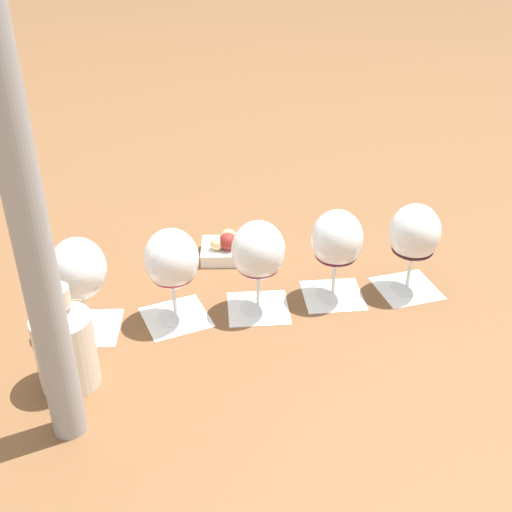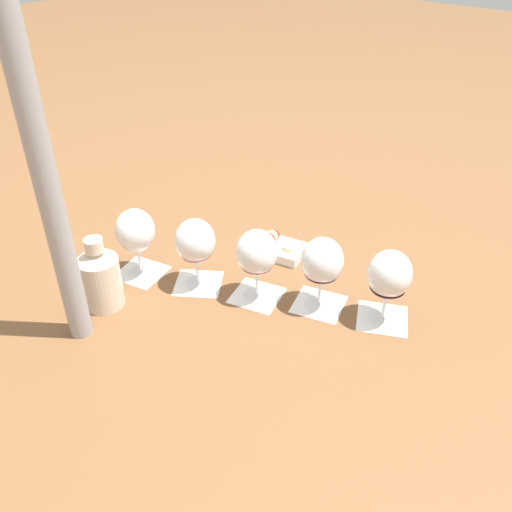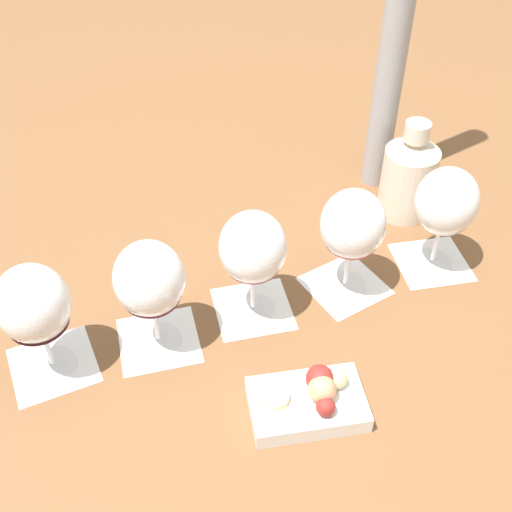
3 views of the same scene
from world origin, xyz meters
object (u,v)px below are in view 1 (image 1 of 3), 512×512
Objects in this scene: wine_glass_1 at (172,263)px; wine_glass_4 at (414,236)px; ceramic_vase at (65,343)px; umbrella_pole at (25,206)px; snack_dish at (235,248)px; wine_glass_2 at (258,254)px; wine_glass_3 at (337,242)px; wine_glass_0 at (79,272)px.

wine_glass_1 is 1.00× the size of wine_glass_4.
wine_glass_4 reaches higher than ceramic_vase.
umbrella_pole is (0.04, -0.09, 0.28)m from ceramic_vase.
snack_dish is (-0.35, 0.05, -0.09)m from wine_glass_4.
wine_glass_2 is at bearing 44.91° from ceramic_vase.
wine_glass_2 and wine_glass_3 have the same top height.
ceramic_vase is 1.08× the size of snack_dish.
umbrella_pole reaches higher than snack_dish.
wine_glass_4 is (0.54, 0.23, 0.00)m from wine_glass_0.
wine_glass_0 is at bearing -155.85° from wine_glass_3.
wine_glass_3 is at bearing -159.48° from wine_glass_4.
wine_glass_0 is at bearing -157.69° from wine_glass_2.
wine_glass_2 is at bearing -152.06° from wine_glass_3.
wine_glass_1 is at bearing 60.34° from ceramic_vase.
wine_glass_0 is 1.00× the size of ceramic_vase.
umbrella_pole is (-0.33, -0.40, 0.24)m from wine_glass_3.
wine_glass_0 is 0.36m from snack_dish.
wine_glass_0 is 1.00× the size of wine_glass_2.
wine_glass_4 is at bearing 23.36° from wine_glass_1.
wine_glass_3 is (0.41, 0.18, 0.00)m from wine_glass_0.
ceramic_vase is at bearing -140.08° from wine_glass_3.
wine_glass_0 and wine_glass_2 have the same top height.
wine_glass_1 is at bearing 22.96° from wine_glass_0.
wine_glass_0 is at bearing -156.74° from wine_glass_4.
wine_glass_4 is at bearing 23.26° from wine_glass_0.
wine_glass_2 is 0.21m from snack_dish.
wine_glass_2 reaches higher than ceramic_vase.
wine_glass_1 is 1.00× the size of ceramic_vase.
umbrella_pole is at bearing -103.48° from wine_glass_1.
wine_glass_1 is 0.38m from umbrella_pole.
wine_glass_1 is at bearing -156.64° from wine_glass_4.
wine_glass_1 is 1.00× the size of wine_glass_2.
wine_glass_3 is at bearing 39.92° from ceramic_vase.
wine_glass_2 is 0.35m from ceramic_vase.
wine_glass_0 is at bearing -124.63° from snack_dish.
ceramic_vase is (-0.25, -0.25, -0.04)m from wine_glass_2.
wine_glass_0 and wine_glass_1 have the same top height.
ceramic_vase is (-0.37, -0.31, -0.04)m from wine_glass_3.
snack_dish is at bearing 55.37° from wine_glass_0.
umbrella_pole is at bearing -103.69° from snack_dish.
ceramic_vase is at bearing 114.27° from umbrella_pole.
umbrella_pole is at bearing -65.73° from ceramic_vase.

